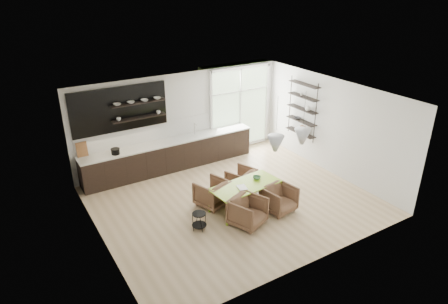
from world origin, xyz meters
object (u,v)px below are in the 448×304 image
(armchair_front_right, at_px, (279,199))
(wire_stool, at_px, (199,219))
(armchair_back_left, at_px, (212,193))
(armchair_front_left, at_px, (248,212))
(armchair_back_right, at_px, (241,179))
(dining_table, at_px, (246,186))

(armchair_front_right, distance_m, wire_stool, 2.17)
(armchair_back_left, distance_m, armchair_front_right, 1.75)
(armchair_front_left, xyz_separation_m, wire_stool, (-1.11, 0.42, -0.07))
(armchair_back_left, xyz_separation_m, wire_stool, (-0.82, -0.81, -0.06))
(armchair_front_right, bearing_deg, armchair_back_left, 129.84)
(armchair_back_right, distance_m, armchair_front_left, 1.73)
(armchair_back_right, height_order, wire_stool, armchair_back_right)
(armchair_back_right, relative_size, wire_stool, 1.59)
(dining_table, height_order, armchair_front_left, armchair_front_left)
(wire_stool, bearing_deg, armchair_front_left, -20.95)
(dining_table, relative_size, armchair_front_left, 2.45)
(armchair_back_left, xyz_separation_m, armchair_back_right, (1.10, 0.28, -0.03))
(dining_table, xyz_separation_m, armchair_front_left, (-0.38, -0.67, -0.27))
(armchair_front_right, bearing_deg, dining_table, 129.44)
(wire_stool, bearing_deg, armchair_front_right, -8.90)
(armchair_front_right, relative_size, wire_stool, 1.71)
(armchair_front_left, height_order, wire_stool, armchair_front_left)
(wire_stool, bearing_deg, armchair_back_right, 29.68)
(armchair_back_right, bearing_deg, wire_stool, 7.95)
(armchair_back_left, bearing_deg, dining_table, 120.59)
(dining_table, height_order, wire_stool, dining_table)
(armchair_front_left, bearing_deg, armchair_back_right, 39.83)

